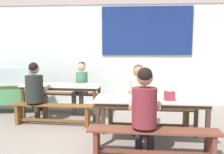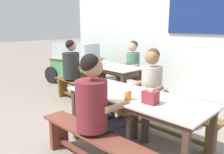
{
  "view_description": "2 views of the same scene",
  "coord_description": "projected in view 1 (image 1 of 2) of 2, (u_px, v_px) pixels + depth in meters",
  "views": [
    {
      "loc": [
        0.38,
        -3.8,
        1.49
      ],
      "look_at": [
        0.09,
        0.57,
        0.99
      ],
      "focal_mm": 36.23,
      "sensor_mm": 36.0,
      "label": 1
    },
    {
      "loc": [
        2.31,
        -2.32,
        1.55
      ],
      "look_at": [
        -0.09,
        0.3,
        0.75
      ],
      "focal_mm": 36.74,
      "sensor_mm": 36.0,
      "label": 2
    }
  ],
  "objects": [
    {
      "name": "bench_near_front",
      "position": [
        153.0,
        139.0,
        3.09
      ],
      "size": [
        1.81,
        0.34,
        0.43
      ],
      "color": "brown",
      "rests_on": "ground_plane"
    },
    {
      "name": "soup_bowl",
      "position": [
        59.0,
        84.0,
        5.07
      ],
      "size": [
        0.17,
        0.17,
        0.05
      ],
      "primitive_type": "cylinder",
      "color": "silver",
      "rests_on": "dining_table_far"
    },
    {
      "name": "dining_table_far",
      "position": [
        62.0,
        88.0,
        5.07
      ],
      "size": [
        1.79,
        0.75,
        0.74
      ],
      "color": "silver",
      "rests_on": "ground_plane"
    },
    {
      "name": "bench_far_front",
      "position": [
        52.0,
        111.0,
        4.53
      ],
      "size": [
        1.69,
        0.35,
        0.43
      ],
      "color": "brown",
      "rests_on": "ground_plane"
    },
    {
      "name": "person_near_front",
      "position": [
        144.0,
        107.0,
        3.11
      ],
      "size": [
        0.48,
        0.57,
        1.28
      ],
      "color": "#26252F",
      "rests_on": "ground_plane"
    },
    {
      "name": "bench_near_back",
      "position": [
        148.0,
        115.0,
        4.26
      ],
      "size": [
        1.65,
        0.35,
        0.43
      ],
      "color": "brown",
      "rests_on": "ground_plane"
    },
    {
      "name": "ground_plane",
      "position": [
        105.0,
        136.0,
        3.96
      ],
      "size": [
        40.0,
        40.0,
        0.0
      ],
      "primitive_type": "plane",
      "color": "gray"
    },
    {
      "name": "person_center_facing",
      "position": [
        81.0,
        84.0,
        5.53
      ],
      "size": [
        0.43,
        0.57,
        1.23
      ],
      "color": "#665A5B",
      "rests_on": "ground_plane"
    },
    {
      "name": "tissue_box",
      "position": [
        169.0,
        96.0,
        3.48
      ],
      "size": [
        0.15,
        0.12,
        0.16
      ],
      "color": "#94303A",
      "rests_on": "dining_table_near"
    },
    {
      "name": "bench_far_back",
      "position": [
        70.0,
        99.0,
        5.69
      ],
      "size": [
        1.78,
        0.42,
        0.43
      ],
      "color": "#562F19",
      "rests_on": "ground_plane"
    },
    {
      "name": "person_left_back_turned",
      "position": [
        36.0,
        89.0,
        4.58
      ],
      "size": [
        0.46,
        0.56,
        1.27
      ],
      "color": "#4B3B28",
      "rests_on": "ground_plane"
    },
    {
      "name": "condiment_jar",
      "position": [
        153.0,
        97.0,
        3.43
      ],
      "size": [
        0.08,
        0.08,
        0.11
      ],
      "color": "gold",
      "rests_on": "dining_table_near"
    },
    {
      "name": "person_right_near_table",
      "position": [
        139.0,
        94.0,
        4.16
      ],
      "size": [
        0.43,
        0.52,
        1.25
      ],
      "color": "#45352D",
      "rests_on": "ground_plane"
    },
    {
      "name": "dining_table_near",
      "position": [
        150.0,
        103.0,
        3.63
      ],
      "size": [
        1.8,
        0.79,
        0.74
      ],
      "color": "beige",
      "rests_on": "ground_plane"
    },
    {
      "name": "backdrop_wall",
      "position": [
        115.0,
        49.0,
        6.27
      ],
      "size": [
        6.84,
        0.23,
        2.94
      ],
      "color": "white",
      "rests_on": "ground_plane"
    },
    {
      "name": "food_cart",
      "position": [
        8.0,
        86.0,
        5.58
      ],
      "size": [
        1.74,
        1.02,
        1.09
      ],
      "color": "#50985E",
      "rests_on": "ground_plane"
    }
  ]
}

